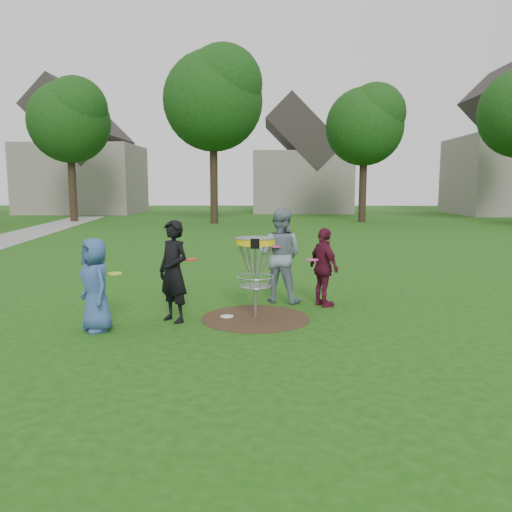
{
  "coord_description": "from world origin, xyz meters",
  "views": [
    {
      "loc": [
        0.21,
        -8.04,
        2.16
      ],
      "look_at": [
        0.0,
        0.3,
        1.0
      ],
      "focal_mm": 35.0,
      "sensor_mm": 36.0,
      "label": 1
    }
  ],
  "objects_px": {
    "player_black": "(174,271)",
    "disc_golf_basket": "(256,257)",
    "player_grey": "(280,255)",
    "player_maroon": "(324,267)",
    "player_blue": "(96,285)"
  },
  "relations": [
    {
      "from": "player_black",
      "to": "disc_golf_basket",
      "type": "xyz_separation_m",
      "value": [
        1.31,
        0.21,
        0.2
      ]
    },
    {
      "from": "player_black",
      "to": "player_grey",
      "type": "height_order",
      "value": "player_grey"
    },
    {
      "from": "player_black",
      "to": "player_blue",
      "type": "bearing_deg",
      "value": -113.18
    },
    {
      "from": "player_grey",
      "to": "player_maroon",
      "type": "relative_size",
      "value": 1.23
    },
    {
      "from": "player_grey",
      "to": "player_maroon",
      "type": "height_order",
      "value": "player_grey"
    },
    {
      "from": "player_grey",
      "to": "player_black",
      "type": "bearing_deg",
      "value": 59.06
    },
    {
      "from": "player_blue",
      "to": "player_grey",
      "type": "relative_size",
      "value": 0.8
    },
    {
      "from": "player_maroon",
      "to": "player_black",
      "type": "bearing_deg",
      "value": 87.27
    },
    {
      "from": "player_black",
      "to": "player_grey",
      "type": "distance_m",
      "value": 2.26
    },
    {
      "from": "player_grey",
      "to": "disc_golf_basket",
      "type": "xyz_separation_m",
      "value": [
        -0.43,
        -1.23,
        0.14
      ]
    },
    {
      "from": "player_black",
      "to": "disc_golf_basket",
      "type": "relative_size",
      "value": 1.19
    },
    {
      "from": "player_blue",
      "to": "player_maroon",
      "type": "relative_size",
      "value": 0.98
    },
    {
      "from": "player_black",
      "to": "player_maroon",
      "type": "bearing_deg",
      "value": 62.77
    },
    {
      "from": "player_grey",
      "to": "disc_golf_basket",
      "type": "relative_size",
      "value": 1.28
    },
    {
      "from": "player_black",
      "to": "player_maroon",
      "type": "xyz_separation_m",
      "value": [
        2.52,
        1.1,
        -0.1
      ]
    }
  ]
}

